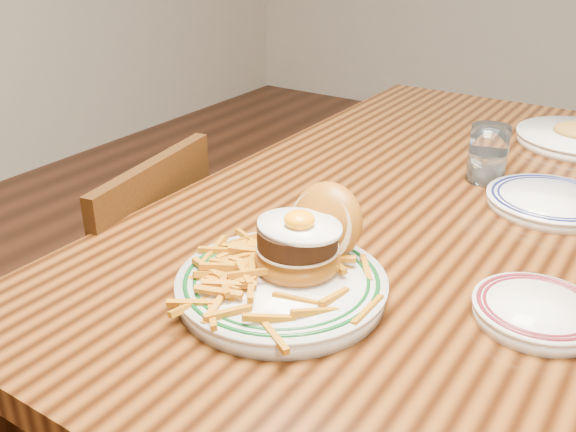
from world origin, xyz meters
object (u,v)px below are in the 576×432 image
Objects in this scene: chair_left at (126,312)px; main_plate at (289,267)px; side_plate at (538,310)px; table at (420,237)px.

chair_left is 2.55× the size of main_plate.
side_plate is (0.85, -0.01, 0.33)m from chair_left.
main_plate is at bearing -23.74° from chair_left.
side_plate is at bearing -46.26° from table.
chair_left reaches higher than side_plate.
chair_left is at bearing -151.98° from table.
side_plate is (0.32, 0.13, -0.02)m from main_plate.
chair_left reaches higher than table.
table is at bearing 142.59° from side_plate.
table is 0.44m from side_plate.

